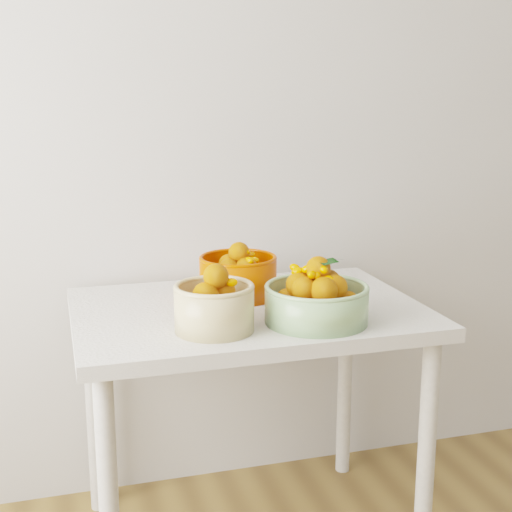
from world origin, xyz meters
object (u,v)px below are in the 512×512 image
object	(u,v)px
bowl_green	(317,300)
bowl_orange	(238,275)
bowl_cream	(214,305)
table	(248,338)

from	to	relation	value
bowl_green	bowl_orange	bearing A→B (deg)	115.15
bowl_cream	bowl_green	distance (m)	0.28
bowl_green	bowl_orange	distance (m)	0.33
table	bowl_orange	xyz separation A→B (m)	(-0.00, 0.11, 0.16)
table	bowl_orange	world-z (taller)	bowl_orange
bowl_cream	bowl_orange	size ratio (longest dim) A/B	0.93
table	bowl_orange	size ratio (longest dim) A/B	3.35
bowl_green	bowl_cream	bearing A→B (deg)	178.36
table	bowl_green	world-z (taller)	bowl_green
bowl_cream	bowl_green	xyz separation A→B (m)	(0.28, -0.01, -0.01)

